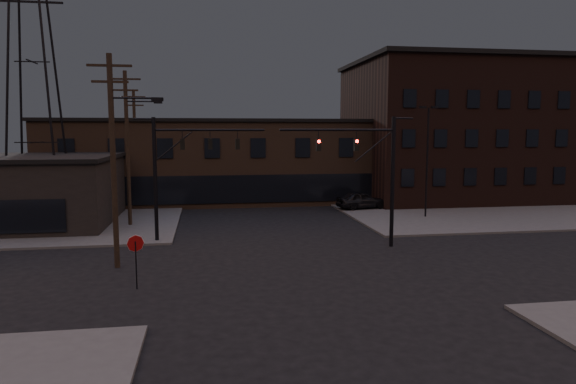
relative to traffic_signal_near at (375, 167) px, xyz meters
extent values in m
plane|color=black|center=(-5.36, -4.50, -4.93)|extent=(140.00, 140.00, 0.00)
cube|color=#474744|center=(16.64, 17.50, -4.86)|extent=(30.00, 30.00, 0.15)
cube|color=#474744|center=(-27.36, 17.50, -4.86)|extent=(30.00, 30.00, 0.15)
cube|color=#473326|center=(-5.36, 23.50, -0.93)|extent=(40.00, 12.00, 8.00)
cube|color=black|center=(16.64, 21.50, 2.07)|extent=(22.00, 16.00, 14.00)
cube|color=black|center=(-25.36, 11.50, -2.43)|extent=(16.00, 12.00, 5.00)
cylinder|color=black|center=(1.14, 0.00, -0.93)|extent=(0.24, 0.24, 8.00)
cylinder|color=black|center=(-2.36, 0.00, 2.27)|extent=(7.00, 0.14, 0.14)
cube|color=#FF140C|center=(-1.19, 0.00, 1.37)|extent=(0.28, 0.22, 0.70)
cube|color=#FF140C|center=(-3.52, 0.00, 1.37)|extent=(0.28, 0.22, 0.70)
cylinder|color=black|center=(-13.36, 3.50, -0.93)|extent=(0.24, 0.24, 8.00)
cylinder|color=black|center=(-9.86, 3.50, 2.27)|extent=(7.00, 0.14, 0.14)
cube|color=black|center=(-11.61, 3.50, 1.37)|extent=(0.28, 0.22, 0.70)
cube|color=black|center=(-9.86, 3.50, 1.37)|extent=(0.28, 0.22, 0.70)
cube|color=black|center=(-8.11, 3.50, 1.37)|extent=(0.28, 0.22, 0.70)
cylinder|color=black|center=(-13.36, -6.50, -3.83)|extent=(0.06, 0.06, 2.20)
cylinder|color=maroon|center=(-13.36, -6.48, -2.83)|extent=(0.72, 0.33, 0.76)
cylinder|color=black|center=(-14.86, -2.50, 0.57)|extent=(0.28, 0.28, 11.00)
cube|color=black|center=(-14.86, -2.50, 5.47)|extent=(2.20, 0.12, 0.12)
cube|color=black|center=(-14.86, -2.50, 4.67)|extent=(1.80, 0.12, 0.12)
cube|color=black|center=(-12.56, -2.50, 3.82)|extent=(0.60, 0.25, 0.18)
cylinder|color=black|center=(-15.86, 9.50, 0.82)|extent=(0.28, 0.28, 11.50)
cube|color=black|center=(-15.86, 9.50, 5.97)|extent=(2.20, 0.12, 0.12)
cube|color=black|center=(-15.86, 9.50, 5.17)|extent=(1.80, 0.12, 0.12)
cube|color=black|center=(-13.56, 9.50, 4.32)|extent=(0.60, 0.25, 0.18)
cylinder|color=black|center=(-16.86, 21.50, 0.57)|extent=(0.28, 0.28, 11.00)
cube|color=black|center=(-16.86, 21.50, 5.47)|extent=(2.20, 0.12, 0.12)
cube|color=black|center=(-16.86, 21.50, 4.67)|extent=(1.80, 0.12, 0.12)
cylinder|color=black|center=(7.64, 9.50, -0.43)|extent=(0.14, 0.14, 9.00)
cube|color=black|center=(7.14, 9.50, 4.12)|extent=(0.50, 0.28, 0.18)
cube|color=black|center=(8.14, 9.50, 4.12)|extent=(0.50, 0.28, 0.18)
cylinder|color=black|center=(13.64, 14.50, -0.43)|extent=(0.14, 0.14, 9.00)
cube|color=black|center=(13.14, 14.50, 4.12)|extent=(0.50, 0.28, 0.18)
cube|color=black|center=(14.14, 14.50, 4.12)|extent=(0.50, 0.28, 0.18)
imported|color=black|center=(3.73, 14.54, -4.01)|extent=(4.81, 2.63, 1.55)
imported|color=#B6B6B8|center=(9.41, 17.63, -4.18)|extent=(4.33, 2.19, 1.21)
imported|color=black|center=(-4.99, 21.25, -4.25)|extent=(2.38, 4.34, 1.36)
camera|label=1|loc=(-10.17, -29.89, 2.17)|focal=32.00mm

